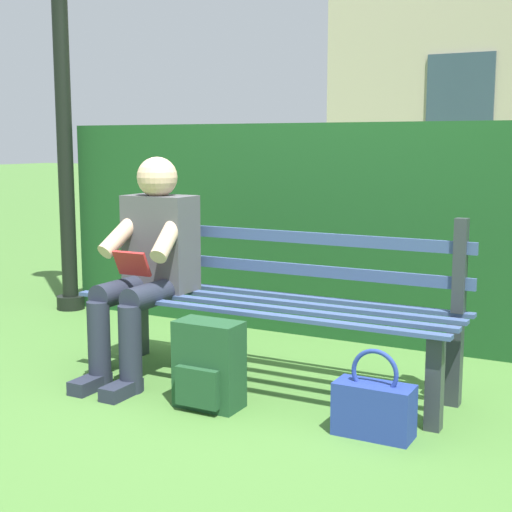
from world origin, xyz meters
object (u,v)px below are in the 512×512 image
(backpack, at_px, (209,365))
(lamp_post, at_px, (59,2))
(person_seated, at_px, (148,261))
(park_bench, at_px, (271,301))
(handbag, at_px, (374,407))

(backpack, relative_size, lamp_post, 0.12)
(backpack, bearing_deg, lamp_post, -32.86)
(lamp_post, bearing_deg, person_seated, 145.38)
(lamp_post, bearing_deg, backpack, 147.14)
(person_seated, xyz_separation_m, lamp_post, (1.48, -1.02, 1.62))
(backpack, distance_m, lamp_post, 3.17)
(park_bench, height_order, backpack, park_bench)
(park_bench, height_order, lamp_post, lamp_post)
(person_seated, height_order, handbag, person_seated)
(person_seated, xyz_separation_m, handbag, (-1.38, 0.27, -0.50))
(park_bench, distance_m, backpack, 0.53)
(backpack, height_order, handbag, backpack)
(park_bench, bearing_deg, handbag, 148.64)
(backpack, xyz_separation_m, lamp_post, (2.04, -1.32, 2.04))
(handbag, xyz_separation_m, lamp_post, (2.86, -1.29, 2.11))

